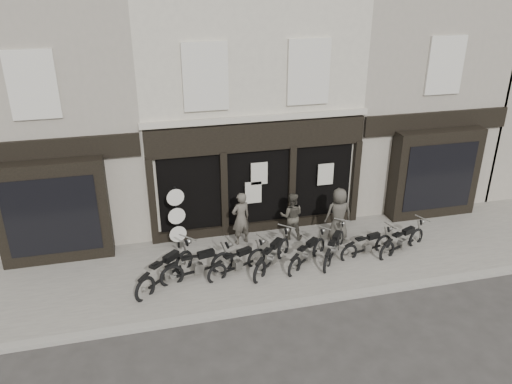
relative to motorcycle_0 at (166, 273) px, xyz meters
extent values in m
plane|color=#2D2B28|center=(3.30, -0.50, -0.45)|extent=(90.00, 90.00, 0.00)
cube|color=#67635B|center=(3.30, 0.40, -0.39)|extent=(30.00, 4.20, 0.12)
cube|color=gray|center=(3.30, -1.75, -0.38)|extent=(30.00, 0.25, 0.13)
cube|color=beige|center=(3.30, 5.50, 3.65)|extent=(7.20, 6.00, 8.20)
cube|color=black|center=(3.30, 2.42, 3.00)|extent=(7.10, 0.18, 0.90)
cube|color=black|center=(3.30, 2.48, 1.05)|extent=(6.50, 0.10, 2.95)
cube|color=black|center=(3.30, 2.41, -0.23)|extent=(7.10, 0.20, 0.44)
cube|color=#B1AA99|center=(3.30, 2.45, 3.60)|extent=(7.30, 0.22, 0.18)
cube|color=beige|center=(1.70, 2.45, 4.95)|extent=(1.35, 0.12, 2.00)
cube|color=black|center=(1.70, 2.48, 4.95)|extent=(1.05, 0.06, 1.70)
cube|color=beige|center=(4.90, 2.45, 4.95)|extent=(1.35, 0.12, 2.00)
cube|color=black|center=(4.90, 2.48, 4.95)|extent=(1.05, 0.06, 1.70)
cube|color=black|center=(-0.15, 2.40, 1.10)|extent=(0.22, 0.22, 3.00)
cube|color=black|center=(2.15, 2.40, 1.10)|extent=(0.22, 0.22, 3.00)
cube|color=black|center=(4.45, 2.40, 1.10)|extent=(0.22, 0.22, 3.00)
cube|color=black|center=(6.75, 2.40, 1.10)|extent=(0.22, 0.22, 3.00)
cube|color=beige|center=(3.30, 2.30, 1.80)|extent=(0.55, 0.04, 0.75)
cube|color=beige|center=(5.60, 2.30, 1.55)|extent=(0.55, 0.04, 0.75)
cube|color=beige|center=(3.10, 2.30, 1.15)|extent=(0.55, 0.04, 0.75)
cube|color=gray|center=(-3.05, 5.50, 3.65)|extent=(5.50, 6.00, 8.20)
cube|color=black|center=(-3.05, 2.15, 1.25)|extent=(3.20, 0.70, 3.20)
cube|color=black|center=(-3.05, 1.80, 1.25)|extent=(2.60, 0.06, 2.40)
cube|color=black|center=(-3.05, 2.45, 3.05)|extent=(5.40, 0.16, 0.70)
cube|color=beige|center=(-3.05, 2.46, 4.95)|extent=(1.30, 0.10, 1.90)
cube|color=black|center=(-3.05, 2.49, 4.95)|extent=(1.00, 0.06, 1.60)
cube|color=gray|center=(9.65, 5.50, 3.65)|extent=(5.50, 6.00, 8.20)
cube|color=black|center=(9.65, 2.15, 1.25)|extent=(3.20, 0.70, 3.20)
cube|color=black|center=(9.65, 1.80, 1.25)|extent=(2.60, 0.06, 2.40)
cube|color=black|center=(9.65, 2.45, 3.05)|extent=(5.40, 0.16, 0.70)
cube|color=beige|center=(9.65, 2.46, 4.95)|extent=(1.30, 0.10, 1.90)
cube|color=black|center=(9.65, 2.49, 4.95)|extent=(1.00, 0.06, 1.60)
torus|color=black|center=(0.56, 0.53, -0.08)|extent=(0.62, 0.59, 0.75)
torus|color=black|center=(-0.61, -0.58, -0.08)|extent=(0.62, 0.59, 0.75)
cube|color=black|center=(-0.02, -0.02, -0.12)|extent=(0.99, 0.95, 0.07)
cube|color=gray|center=(-0.01, -0.01, -0.03)|extent=(0.33, 0.33, 0.29)
cube|color=black|center=(0.19, 0.18, 0.39)|extent=(0.50, 0.49, 0.19)
cube|color=black|center=(-0.26, -0.25, 0.43)|extent=(0.39, 0.39, 0.07)
cylinder|color=gray|center=(0.74, 0.70, 0.66)|extent=(0.47, 0.49, 0.04)
torus|color=black|center=(1.66, 0.25, -0.09)|extent=(0.73, 0.26, 0.73)
torus|color=black|center=(0.16, -0.10, -0.09)|extent=(0.73, 0.26, 0.73)
cube|color=black|center=(0.91, 0.08, -0.13)|extent=(1.25, 0.34, 0.06)
cube|color=gray|center=(0.93, 0.08, -0.05)|extent=(0.29, 0.25, 0.28)
cube|color=black|center=(1.18, 0.14, 0.36)|extent=(0.52, 0.29, 0.18)
cube|color=black|center=(0.60, 0.00, 0.40)|extent=(0.36, 0.28, 0.06)
cylinder|color=gray|center=(1.89, 0.31, 0.61)|extent=(0.18, 0.61, 0.04)
torus|color=black|center=(2.72, 0.31, -0.12)|extent=(0.64, 0.34, 0.66)
torus|color=black|center=(1.42, -0.23, -0.12)|extent=(0.64, 0.34, 0.66)
cube|color=black|center=(2.07, 0.04, -0.16)|extent=(1.08, 0.49, 0.06)
cube|color=gray|center=(2.09, 0.05, -0.09)|extent=(0.28, 0.25, 0.25)
cube|color=black|center=(2.30, 0.14, 0.28)|extent=(0.47, 0.32, 0.16)
cube|color=black|center=(1.80, -0.07, 0.32)|extent=(0.34, 0.29, 0.06)
cylinder|color=gray|center=(2.91, 0.39, 0.51)|extent=(0.25, 0.53, 0.03)
torus|color=black|center=(3.64, 0.61, -0.10)|extent=(0.55, 0.58, 0.71)
torus|color=black|center=(2.61, -0.49, -0.10)|extent=(0.55, 0.58, 0.71)
cube|color=black|center=(3.13, 0.06, -0.14)|extent=(0.88, 0.94, 0.06)
cube|color=gray|center=(3.14, 0.08, -0.06)|extent=(0.31, 0.31, 0.27)
cube|color=black|center=(3.31, 0.26, 0.34)|extent=(0.46, 0.47, 0.18)
cube|color=black|center=(2.91, -0.16, 0.38)|extent=(0.37, 0.37, 0.06)
cylinder|color=gray|center=(3.80, 0.78, 0.59)|extent=(0.47, 0.44, 0.04)
torus|color=black|center=(4.75, 0.45, -0.13)|extent=(0.56, 0.48, 0.65)
torus|color=black|center=(3.68, -0.43, -0.13)|extent=(0.56, 0.48, 0.65)
cube|color=black|center=(4.22, 0.01, -0.17)|extent=(0.91, 0.76, 0.06)
cube|color=gray|center=(4.23, 0.02, -0.09)|extent=(0.29, 0.28, 0.25)
cube|color=black|center=(4.41, 0.17, 0.28)|extent=(0.45, 0.41, 0.16)
cube|color=black|center=(3.99, -0.17, 0.32)|extent=(0.34, 0.33, 0.06)
cylinder|color=gray|center=(4.92, 0.58, 0.51)|extent=(0.38, 0.45, 0.03)
torus|color=black|center=(5.56, 0.68, -0.12)|extent=(0.48, 0.59, 0.67)
torus|color=black|center=(4.69, -0.45, -0.12)|extent=(0.48, 0.59, 0.67)
cube|color=black|center=(5.12, 0.11, -0.16)|extent=(0.76, 0.96, 0.06)
cube|color=gray|center=(5.14, 0.13, -0.08)|extent=(0.29, 0.30, 0.26)
cube|color=black|center=(5.28, 0.32, 0.30)|extent=(0.41, 0.46, 0.17)
cube|color=black|center=(4.94, -0.12, 0.34)|extent=(0.34, 0.36, 0.06)
cylinder|color=gray|center=(5.69, 0.86, 0.54)|extent=(0.48, 0.38, 0.04)
torus|color=black|center=(6.85, 0.22, -0.14)|extent=(0.63, 0.22, 0.63)
torus|color=black|center=(5.55, -0.08, -0.14)|extent=(0.63, 0.22, 0.63)
cube|color=black|center=(6.20, 0.07, -0.18)|extent=(1.08, 0.29, 0.06)
cube|color=gray|center=(6.22, 0.08, -0.10)|extent=(0.25, 0.21, 0.24)
cube|color=black|center=(6.43, 0.13, 0.25)|extent=(0.45, 0.25, 0.16)
cube|color=black|center=(5.93, 0.01, 0.28)|extent=(0.31, 0.24, 0.06)
cylinder|color=gray|center=(7.05, 0.27, 0.47)|extent=(0.15, 0.53, 0.03)
torus|color=black|center=(8.03, 0.27, -0.12)|extent=(0.65, 0.35, 0.67)
torus|color=black|center=(6.71, -0.29, -0.12)|extent=(0.65, 0.35, 0.67)
cube|color=black|center=(7.37, -0.01, -0.16)|extent=(1.10, 0.51, 0.06)
cube|color=gray|center=(7.39, 0.00, -0.08)|extent=(0.29, 0.26, 0.26)
cube|color=black|center=(7.61, 0.09, 0.30)|extent=(0.48, 0.33, 0.17)
cube|color=black|center=(7.10, -0.13, 0.34)|extent=(0.35, 0.30, 0.06)
cylinder|color=gray|center=(8.23, 0.36, 0.54)|extent=(0.26, 0.54, 0.04)
imported|color=#4A453D|center=(2.55, 1.70, 0.56)|extent=(0.75, 0.60, 1.78)
imported|color=#3D3931|center=(4.23, 1.64, 0.47)|extent=(0.93, 0.81, 1.60)
imported|color=#3D3A33|center=(5.70, 1.24, 0.56)|extent=(0.90, 0.62, 1.77)
cylinder|color=black|center=(0.54, 1.88, -0.42)|extent=(0.35, 0.35, 0.06)
cylinder|color=black|center=(0.54, 1.88, 0.68)|extent=(0.07, 0.07, 2.26)
cylinder|color=black|center=(0.54, 1.85, 1.46)|extent=(0.55, 0.13, 0.55)
cylinder|color=beige|center=(0.54, 1.82, 1.46)|extent=(0.54, 0.10, 0.55)
cylinder|color=black|center=(0.54, 1.85, 0.83)|extent=(0.55, 0.13, 0.55)
cylinder|color=beige|center=(0.54, 1.82, 0.83)|extent=(0.54, 0.10, 0.55)
cylinder|color=black|center=(0.54, 1.85, 0.19)|extent=(0.55, 0.13, 0.55)
cylinder|color=beige|center=(0.54, 1.82, 0.19)|extent=(0.54, 0.10, 0.55)
camera|label=1|loc=(-0.41, -12.20, 7.80)|focal=35.00mm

